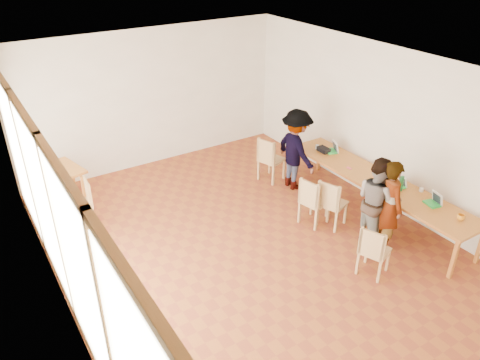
# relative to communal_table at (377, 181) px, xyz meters

# --- Properties ---
(ground) EXTENTS (8.00, 8.00, 0.00)m
(ground) POSITION_rel_communal_table_xyz_m (-2.50, 0.29, -0.70)
(ground) COLOR brown
(ground) RESTS_ON ground
(wall_back) EXTENTS (6.00, 0.10, 3.00)m
(wall_back) POSITION_rel_communal_table_xyz_m (-2.50, 4.29, 0.80)
(wall_back) COLOR white
(wall_back) RESTS_ON ground
(wall_right) EXTENTS (0.10, 8.00, 3.00)m
(wall_right) POSITION_rel_communal_table_xyz_m (0.50, 0.29, 0.80)
(wall_right) COLOR white
(wall_right) RESTS_ON ground
(window_wall) EXTENTS (0.10, 8.00, 3.00)m
(window_wall) POSITION_rel_communal_table_xyz_m (-5.46, 0.29, 0.80)
(window_wall) COLOR white
(window_wall) RESTS_ON ground
(ceiling) EXTENTS (6.00, 8.00, 0.04)m
(ceiling) POSITION_rel_communal_table_xyz_m (-2.50, 0.29, 2.32)
(ceiling) COLOR white
(ceiling) RESTS_ON wall_back
(communal_table) EXTENTS (0.80, 4.00, 0.75)m
(communal_table) POSITION_rel_communal_table_xyz_m (0.00, 0.00, 0.00)
(communal_table) COLOR #C26D2B
(communal_table) RESTS_ON ground
(side_table) EXTENTS (0.90, 0.90, 0.75)m
(side_table) POSITION_rel_communal_table_xyz_m (-4.89, 3.49, -0.03)
(side_table) COLOR #C26D2B
(side_table) RESTS_ON ground
(chair_near) EXTENTS (0.53, 0.53, 0.47)m
(chair_near) POSITION_rel_communal_table_xyz_m (-1.35, -1.23, -0.16)
(chair_near) COLOR tan
(chair_near) RESTS_ON ground
(chair_mid) EXTENTS (0.52, 0.52, 0.49)m
(chair_mid) POSITION_rel_communal_table_xyz_m (-1.22, 0.36, -0.13)
(chair_mid) COLOR tan
(chair_mid) RESTS_ON ground
(chair_far) EXTENTS (0.56, 0.56, 0.50)m
(chair_far) POSITION_rel_communal_table_xyz_m (-0.99, 0.13, -0.13)
(chair_far) COLOR tan
(chair_far) RESTS_ON ground
(chair_empty) EXTENTS (0.57, 0.57, 0.52)m
(chair_empty) POSITION_rel_communal_table_xyz_m (-0.89, 2.12, -0.11)
(chair_empty) COLOR tan
(chair_empty) RESTS_ON ground
(chair_spare) EXTENTS (0.44, 0.44, 0.47)m
(chair_spare) POSITION_rel_communal_table_xyz_m (-4.62, 2.56, -0.17)
(chair_spare) COLOR tan
(chair_spare) RESTS_ON ground
(person_near) EXTENTS (0.54, 0.67, 1.59)m
(person_near) POSITION_rel_communal_table_xyz_m (-0.57, -0.79, 0.09)
(person_near) COLOR gray
(person_near) RESTS_ON ground
(person_mid) EXTENTS (0.75, 0.88, 1.57)m
(person_mid) POSITION_rel_communal_table_xyz_m (-0.63, -0.57, 0.08)
(person_mid) COLOR gray
(person_mid) RESTS_ON ground
(person_far) EXTENTS (0.69, 1.12, 1.69)m
(person_far) POSITION_rel_communal_table_xyz_m (-0.59, 1.63, 0.14)
(person_far) COLOR gray
(person_far) RESTS_ON ground
(laptop_near) EXTENTS (0.26, 0.29, 0.21)m
(laptop_near) POSITION_rel_communal_table_xyz_m (0.15, -1.11, 0.11)
(laptop_near) COLOR green
(laptop_near) RESTS_ON communal_table
(laptop_mid) EXTENTS (0.26, 0.28, 0.20)m
(laptop_mid) POSITION_rel_communal_table_xyz_m (0.15, -0.39, 0.10)
(laptop_mid) COLOR green
(laptop_mid) RESTS_ON communal_table
(laptop_far) EXTENTS (0.30, 0.32, 0.22)m
(laptop_far) POSITION_rel_communal_table_xyz_m (0.13, 1.32, 0.11)
(laptop_far) COLOR green
(laptop_far) RESTS_ON communal_table
(yellow_mug) EXTENTS (0.15, 0.15, 0.09)m
(yellow_mug) POSITION_rel_communal_table_xyz_m (0.10, -1.64, 0.09)
(yellow_mug) COLOR orange
(yellow_mug) RESTS_ON communal_table
(green_bottle) EXTENTS (0.07, 0.07, 0.28)m
(green_bottle) POSITION_rel_communal_table_xyz_m (0.02, -0.51, 0.19)
(green_bottle) COLOR #1C6933
(green_bottle) RESTS_ON communal_table
(clear_glass) EXTENTS (0.07, 0.07, 0.09)m
(clear_glass) POSITION_rel_communal_table_xyz_m (-0.06, 1.59, 0.09)
(clear_glass) COLOR silver
(clear_glass) RESTS_ON communal_table
(condiment_cup) EXTENTS (0.08, 0.08, 0.06)m
(condiment_cup) POSITION_rel_communal_table_xyz_m (0.32, -0.72, 0.08)
(condiment_cup) COLOR white
(condiment_cup) RESTS_ON communal_table
(pink_phone) EXTENTS (0.05, 0.10, 0.01)m
(pink_phone) POSITION_rel_communal_table_xyz_m (-0.13, 0.59, 0.05)
(pink_phone) COLOR #E94E5F
(pink_phone) RESTS_ON communal_table
(black_pouch) EXTENTS (0.16, 0.26, 0.09)m
(black_pouch) POSITION_rel_communal_table_xyz_m (-0.04, 1.41, 0.09)
(black_pouch) COLOR black
(black_pouch) RESTS_ON communal_table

